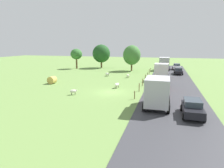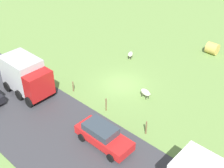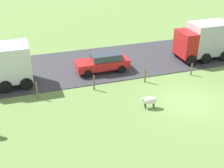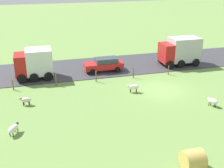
{
  "view_description": "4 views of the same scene",
  "coord_description": "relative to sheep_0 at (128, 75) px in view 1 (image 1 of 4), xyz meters",
  "views": [
    {
      "loc": [
        7.68,
        -26.77,
        6.9
      ],
      "look_at": [
        -0.21,
        1.57,
        0.91
      ],
      "focal_mm": 31.36,
      "sensor_mm": 36.0,
      "label": 1
    },
    {
      "loc": [
        18.3,
        15.43,
        16.08
      ],
      "look_at": [
        1.19,
        -0.26,
        0.51
      ],
      "focal_mm": 47.42,
      "sensor_mm": 36.0,
      "label": 2
    },
    {
      "loc": [
        -16.27,
        11.13,
        11.04
      ],
      "look_at": [
        2.76,
        4.82,
        0.91
      ],
      "focal_mm": 49.19,
      "sensor_mm": 36.0,
      "label": 3
    },
    {
      "loc": [
        -24.41,
        11.96,
        11.41
      ],
      "look_at": [
        1.39,
        4.81,
        0.62
      ],
      "focal_mm": 46.26,
      "sensor_mm": 36.0,
      "label": 4
    }
  ],
  "objects": [
    {
      "name": "truck_1",
      "position": [
        6.86,
        -18.69,
        1.36
      ],
      "size": [
        2.75,
        4.85,
        3.39
      ],
      "color": "#B21919",
      "rests_on": "road_strip"
    },
    {
      "name": "ground_plane",
      "position": [
        -0.04,
        -13.14,
        -0.51
      ],
      "size": [
        160.0,
        160.0,
        0.0
      ],
      "primitive_type": "plane",
      "color": "#6B8E47"
    },
    {
      "name": "tree_0",
      "position": [
        -11.03,
        15.41,
        3.71
      ],
      "size": [
        5.16,
        5.16,
        6.86
      ],
      "color": "brown",
      "rests_on": "ground_plane"
    },
    {
      "name": "car_0",
      "position": [
        10.42,
        16.76,
        0.39
      ],
      "size": [
        2.11,
        4.12,
        1.61
      ],
      "color": "silver",
      "rests_on": "road_strip"
    },
    {
      "name": "hay_bale_0",
      "position": [
        -11.86,
        -9.75,
        0.15
      ],
      "size": [
        1.31,
        1.26,
        1.31
      ],
      "primitive_type": "cylinder",
      "rotation": [
        1.57,
        0.0,
        3.14
      ],
      "color": "tan",
      "rests_on": "ground_plane"
    },
    {
      "name": "sheep_1",
      "position": [
        -4.62,
        -15.93,
        -0.01
      ],
      "size": [
        1.09,
        0.84,
        0.74
      ],
      "color": "silver",
      "rests_on": "ground_plane"
    },
    {
      "name": "fence_post_2",
      "position": [
        3.93,
        -7.28,
        0.1
      ],
      "size": [
        0.12,
        0.12,
        1.22
      ],
      "primitive_type": "cylinder",
      "color": "brown",
      "rests_on": "ground_plane"
    },
    {
      "name": "fence_post_6",
      "position": [
        3.93,
        9.74,
        0.07
      ],
      "size": [
        0.12,
        0.12,
        1.15
      ],
      "primitive_type": "cylinder",
      "color": "brown",
      "rests_on": "ground_plane"
    },
    {
      "name": "sheep_2",
      "position": [
        -4.78,
        0.87,
        -0.02
      ],
      "size": [
        1.21,
        0.98,
        0.73
      ],
      "color": "white",
      "rests_on": "ground_plane"
    },
    {
      "name": "truck_0",
      "position": [
        6.78,
        -1.02,
        1.28
      ],
      "size": [
        2.87,
        3.96,
        3.24
      ],
      "color": "#B21919",
      "rests_on": "road_strip"
    },
    {
      "name": "tree_1",
      "position": [
        -17.29,
        11.65,
        3.6
      ],
      "size": [
        3.3,
        3.3,
        5.66
      ],
      "color": "brown",
      "rests_on": "ground_plane"
    },
    {
      "name": "car_4",
      "position": [
        10.31,
        -20.39,
        0.37
      ],
      "size": [
        2.0,
        4.11,
        1.58
      ],
      "color": "black",
      "rests_on": "road_strip"
    },
    {
      "name": "fence_post_0",
      "position": [
        3.93,
        -15.78,
        0.02
      ],
      "size": [
        0.12,
        0.12,
        1.05
      ],
      "primitive_type": "cylinder",
      "color": "brown",
      "rests_on": "ground_plane"
    },
    {
      "name": "sheep_0",
      "position": [
        0.0,
        0.0,
        0.0
      ],
      "size": [
        0.64,
        1.05,
        0.74
      ],
      "color": "beige",
      "rests_on": "ground_plane"
    },
    {
      "name": "fence_post_1",
      "position": [
        3.93,
        -11.53,
        0.12
      ],
      "size": [
        0.12,
        0.12,
        1.24
      ],
      "primitive_type": "cylinder",
      "color": "brown",
      "rests_on": "ground_plane"
    },
    {
      "name": "sheep_3",
      "position": [
        0.17,
        -10.19,
        0.06
      ],
      "size": [
        0.72,
        1.21,
        0.83
      ],
      "color": "white",
      "rests_on": "ground_plane"
    },
    {
      "name": "tree_2",
      "position": [
        -1.17,
        11.03,
        3.62
      ],
      "size": [
        4.56,
        4.56,
        6.68
      ],
      "color": "brown",
      "rests_on": "ground_plane"
    },
    {
      "name": "fence_post_4",
      "position": [
        3.93,
        1.23,
        0.06
      ],
      "size": [
        0.12,
        0.12,
        1.13
      ],
      "primitive_type": "cylinder",
      "color": "brown",
      "rests_on": "ground_plane"
    },
    {
      "name": "truck_2",
      "position": [
        7.1,
        14.57,
        1.39
      ],
      "size": [
        2.86,
        4.98,
        3.44
      ],
      "color": "#1E4C99",
      "rests_on": "road_strip"
    },
    {
      "name": "road_strip",
      "position": [
        8.67,
        -13.14,
        -0.48
      ],
      "size": [
        8.0,
        80.0,
        0.06
      ],
      "primitive_type": "cube",
      "color": "#38383D",
      "rests_on": "ground_plane"
    },
    {
      "name": "car_1",
      "position": [
        6.99,
        -8.94,
        0.37
      ],
      "size": [
        1.96,
        4.55,
        1.57
      ],
      "color": "red",
      "rests_on": "road_strip"
    },
    {
      "name": "fence_post_5",
      "position": [
        3.93,
        5.48,
        0.13
      ],
      "size": [
        0.12,
        0.12,
        1.26
      ],
      "primitive_type": "cylinder",
      "color": "brown",
      "rests_on": "ground_plane"
    },
    {
      "name": "fence_post_3",
      "position": [
        3.93,
        -3.02,
        0.14
      ],
      "size": [
        0.12,
        0.12,
        1.3
      ],
      "primitive_type": "cylinder",
      "color": "brown",
      "rests_on": "ground_plane"
    },
    {
      "name": "car_6",
      "position": [
        10.45,
        7.89,
        0.34
      ],
      "size": [
        1.96,
        4.37,
        1.49
      ],
      "color": "black",
      "rests_on": "road_strip"
    }
  ]
}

